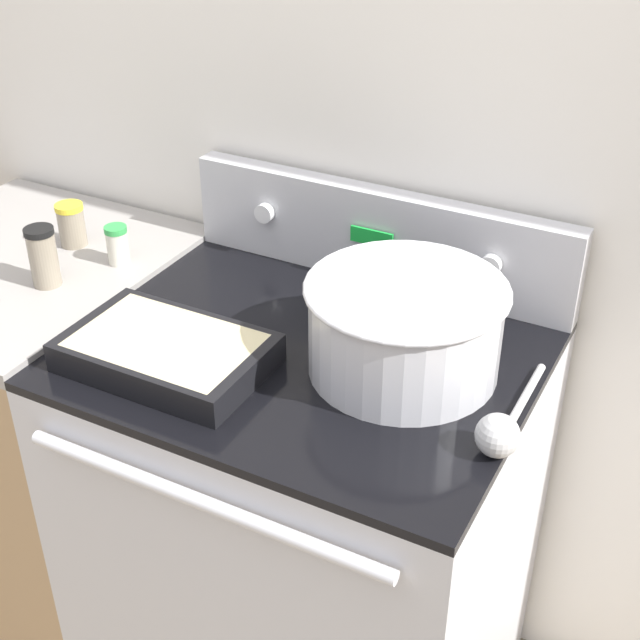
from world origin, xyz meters
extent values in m
cube|color=silver|center=(0.00, 0.69, 1.25)|extent=(8.00, 0.05, 2.50)
cube|color=#BCBCC1|center=(0.00, 0.33, 0.45)|extent=(0.81, 0.65, 0.90)
cube|color=black|center=(0.00, 0.33, 0.91)|extent=(0.81, 0.65, 0.02)
cylinder|color=silver|center=(0.00, -0.02, 0.84)|extent=(0.67, 0.02, 0.02)
cube|color=#BCBCC1|center=(0.00, 0.63, 1.01)|extent=(0.81, 0.05, 0.19)
cylinder|color=white|center=(-0.24, 0.60, 1.02)|extent=(0.04, 0.02, 0.04)
cylinder|color=white|center=(0.24, 0.60, 1.02)|extent=(0.04, 0.02, 0.04)
cube|color=green|center=(0.00, 0.60, 1.02)|extent=(0.09, 0.01, 0.03)
cube|color=tan|center=(-0.71, 0.33, 0.45)|extent=(0.60, 0.65, 0.90)
cube|color=gray|center=(-0.71, 0.33, 0.91)|extent=(0.60, 0.65, 0.03)
cylinder|color=silver|center=(0.18, 0.35, 1.00)|extent=(0.33, 0.33, 0.17)
torus|color=silver|center=(0.18, 0.35, 1.07)|extent=(0.34, 0.34, 0.01)
cylinder|color=beige|center=(0.18, 0.35, 1.06)|extent=(0.30, 0.30, 0.02)
cube|color=black|center=(-0.19, 0.17, 0.94)|extent=(0.35, 0.23, 0.05)
cube|color=beige|center=(-0.19, 0.17, 0.95)|extent=(0.31, 0.20, 0.03)
cylinder|color=#B7B7B7|center=(0.39, 0.34, 0.92)|extent=(0.01, 0.25, 0.01)
sphere|color=#B7B7B7|center=(0.39, 0.21, 0.95)|extent=(0.07, 0.07, 0.07)
cylinder|color=beige|center=(-0.49, 0.42, 0.96)|extent=(0.04, 0.04, 0.07)
cylinder|color=green|center=(-0.49, 0.42, 1.00)|extent=(0.05, 0.05, 0.01)
cylinder|color=gray|center=(-0.56, 0.28, 0.98)|extent=(0.06, 0.06, 0.11)
cylinder|color=black|center=(-0.56, 0.28, 1.04)|extent=(0.06, 0.06, 0.01)
cylinder|color=gray|center=(-0.63, 0.44, 0.97)|extent=(0.06, 0.06, 0.08)
cylinder|color=yellow|center=(-0.63, 0.44, 1.01)|extent=(0.06, 0.06, 0.01)
camera|label=1|loc=(0.64, -0.84, 1.80)|focal=50.00mm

